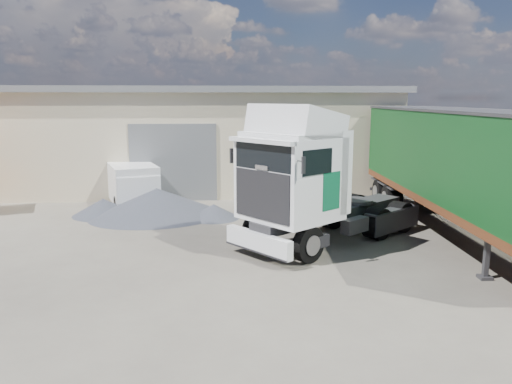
{
  "coord_description": "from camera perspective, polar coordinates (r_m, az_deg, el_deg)",
  "views": [
    {
      "loc": [
        0.03,
        -13.19,
        4.76
      ],
      "look_at": [
        1.3,
        3.0,
        1.69
      ],
      "focal_mm": 35.0,
      "sensor_mm": 36.0,
      "label": 1
    }
  ],
  "objects": [
    {
      "name": "gravel_heap",
      "position": [
        20.74,
        -11.5,
        -1.27
      ],
      "size": [
        7.36,
        6.79,
        1.15
      ],
      "rotation": [
        0.0,
        0.0,
        0.27
      ],
      "color": "#20242B",
      "rests_on": "ground"
    },
    {
      "name": "tractor_unit",
      "position": [
        16.03,
        6.1,
        0.48
      ],
      "size": [
        6.88,
        6.16,
        4.59
      ],
      "rotation": [
        0.0,
        0.0,
        -0.91
      ],
      "color": "black",
      "rests_on": "ground"
    },
    {
      "name": "brick_boundary_wall",
      "position": [
        22.63,
        26.05,
        0.69
      ],
      "size": [
        0.35,
        26.0,
        2.5
      ],
      "primitive_type": "cube",
      "color": "brown",
      "rests_on": "ground"
    },
    {
      "name": "box_trailer",
      "position": [
        18.46,
        22.13,
        3.45
      ],
      "size": [
        3.35,
        13.32,
        4.4
      ],
      "rotation": [
        0.0,
        0.0,
        -0.04
      ],
      "color": "#2D2D30",
      "rests_on": "ground"
    },
    {
      "name": "warehouse",
      "position": [
        29.88,
        -16.2,
        6.26
      ],
      "size": [
        30.6,
        12.6,
        5.42
      ],
      "color": "tan",
      "rests_on": "ground"
    },
    {
      "name": "panel_van",
      "position": [
        23.46,
        -14.1,
        1.06
      ],
      "size": [
        3.19,
        4.89,
        1.86
      ],
      "rotation": [
        0.0,
        0.0,
        0.32
      ],
      "color": "black",
      "rests_on": "ground"
    },
    {
      "name": "ground",
      "position": [
        14.02,
        -4.39,
        -9.16
      ],
      "size": [
        120.0,
        120.0,
        0.0
      ],
      "primitive_type": "plane",
      "color": "#282521",
      "rests_on": "ground"
    }
  ]
}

